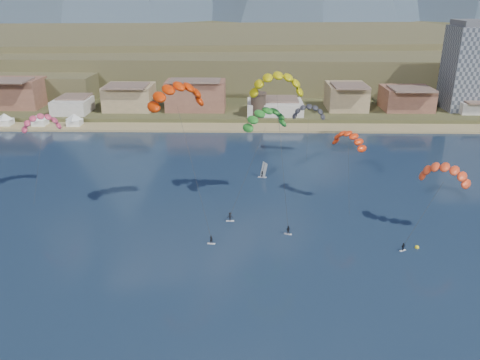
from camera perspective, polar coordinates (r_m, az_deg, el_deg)
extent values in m
plane|color=black|center=(69.43, -0.50, -17.63)|extent=(2400.00, 2400.00, 0.00)
cube|color=tan|center=(165.67, 0.46, 6.25)|extent=(2200.00, 12.00, 0.90)
cube|color=brown|center=(615.40, 0.93, 17.42)|extent=(2200.00, 900.00, 4.00)
cube|color=brown|center=(278.64, 9.24, 14.16)|extent=(320.00, 150.00, 15.00)
cube|color=brown|center=(318.27, -6.72, 15.44)|extent=(380.00, 170.00, 18.00)
cube|color=gray|center=(201.86, 26.03, 11.76)|extent=(20.00, 16.00, 30.00)
cylinder|color=#47382D|center=(172.08, 2.18, 8.79)|extent=(5.20, 5.20, 8.00)
cylinder|color=#47382D|center=(171.18, 2.20, 10.19)|extent=(5.82, 5.82, 0.60)
cube|color=white|center=(185.20, -25.98, 6.18)|extent=(4.50, 4.50, 2.00)
pyramid|color=white|center=(184.54, -26.13, 7.07)|extent=(6.40, 6.40, 2.00)
cube|color=white|center=(180.11, -22.55, 6.33)|extent=(4.50, 4.50, 2.00)
pyramid|color=white|center=(179.43, -22.69, 7.25)|extent=(6.40, 6.40, 2.00)
cube|color=white|center=(175.69, -18.94, 6.46)|extent=(4.50, 4.50, 2.00)
pyramid|color=white|center=(174.99, -19.06, 7.41)|extent=(6.40, 6.40, 2.00)
cube|color=silver|center=(90.39, -3.41, -7.50)|extent=(1.49, 0.62, 0.10)
imported|color=black|center=(89.97, -3.42, -7.01)|extent=(0.65, 0.48, 1.66)
cylinder|color=#262626|center=(90.91, -5.46, 1.00)|extent=(0.05, 0.05, 25.92)
cube|color=silver|center=(94.02, 5.67, -6.36)|extent=(1.53, 0.90, 0.10)
imported|color=black|center=(93.61, 5.69, -5.87)|extent=(0.99, 0.88, 1.69)
cylinder|color=#262626|center=(95.17, 5.02, 2.31)|extent=(0.05, 0.05, 26.99)
cube|color=silver|center=(92.80, 18.66, -7.89)|extent=(1.33, 0.96, 0.09)
imported|color=black|center=(92.43, 18.72, -7.46)|extent=(0.94, 0.74, 1.49)
cylinder|color=#262626|center=(95.13, 20.89, -3.71)|extent=(0.05, 0.05, 15.03)
cube|color=silver|center=(98.60, -1.18, -4.85)|extent=(1.63, 0.54, 0.11)
imported|color=black|center=(98.17, -1.18, -4.34)|extent=(1.22, 0.73, 1.85)
cylinder|color=#262626|center=(99.60, 0.96, 1.08)|extent=(0.05, 0.05, 20.08)
cylinder|color=#262626|center=(115.01, -22.56, 1.45)|extent=(0.04, 0.04, 16.66)
cylinder|color=#262626|center=(134.80, 8.18, 4.72)|extent=(0.04, 0.04, 12.97)
cylinder|color=#262626|center=(104.11, 12.82, -0.08)|extent=(0.04, 0.04, 14.71)
cube|color=silver|center=(121.40, 2.64, 0.35)|extent=(2.23, 0.98, 0.11)
imported|color=black|center=(121.10, 2.65, 0.71)|extent=(0.83, 0.61, 1.55)
cube|color=white|center=(120.72, 2.83, 1.21)|extent=(1.22, 2.45, 3.71)
sphere|color=yellow|center=(94.53, 20.17, -7.48)|extent=(0.77, 0.77, 0.77)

